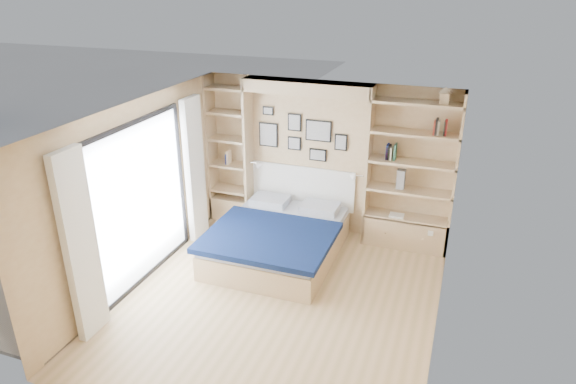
% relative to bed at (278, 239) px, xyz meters
% --- Properties ---
extents(ground, '(4.50, 4.50, 0.00)m').
position_rel_bed_xyz_m(ground, '(0.42, -1.13, -0.28)').
color(ground, tan).
rests_on(ground, ground).
extents(room_shell, '(4.50, 4.50, 4.50)m').
position_rel_bed_xyz_m(room_shell, '(0.04, 0.39, 0.79)').
color(room_shell, tan).
rests_on(room_shell, ground).
extents(bed, '(1.81, 2.23, 1.07)m').
position_rel_bed_xyz_m(bed, '(0.00, 0.00, 0.00)').
color(bed, tan).
rests_on(bed, ground).
extents(photo_gallery, '(1.48, 0.02, 0.82)m').
position_rel_bed_xyz_m(photo_gallery, '(-0.03, 1.09, 1.32)').
color(photo_gallery, black).
rests_on(photo_gallery, ground).
extents(reading_lamps, '(1.92, 0.12, 0.15)m').
position_rel_bed_xyz_m(reading_lamps, '(0.12, 0.87, 0.82)').
color(reading_lamps, silver).
rests_on(reading_lamps, ground).
extents(shelf_decor, '(3.50, 0.23, 2.03)m').
position_rel_bed_xyz_m(shelf_decor, '(1.59, 0.94, 1.42)').
color(shelf_decor, '#AE1238').
rests_on(shelf_decor, ground).
extents(deck, '(3.20, 4.00, 0.05)m').
position_rel_bed_xyz_m(deck, '(-3.18, -1.13, -0.28)').
color(deck, '#65594B').
rests_on(deck, ground).
extents(deck_chair, '(0.61, 0.77, 0.68)m').
position_rel_bed_xyz_m(deck_chair, '(-3.01, 0.06, 0.04)').
color(deck_chair, tan).
rests_on(deck_chair, ground).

